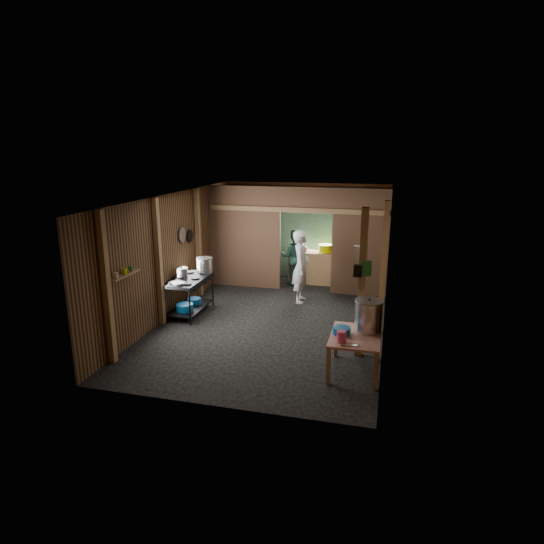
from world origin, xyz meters
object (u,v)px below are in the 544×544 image
(prep_table, at_px, (355,354))
(pink_bucket, at_px, (341,337))
(yellow_tub, at_px, (325,249))
(stove_pot_large, at_px, (205,266))
(cook, at_px, (301,267))
(gas_range, at_px, (189,296))
(stock_pot, at_px, (368,316))

(prep_table, xyz_separation_m, pink_bucket, (-0.19, -0.32, 0.41))
(pink_bucket, bearing_deg, yellow_tub, 100.76)
(stove_pot_large, height_order, cook, cook)
(pink_bucket, height_order, cook, cook)
(prep_table, distance_m, cook, 3.67)
(pink_bucket, xyz_separation_m, cook, (-1.33, 3.61, 0.12))
(gas_range, xyz_separation_m, yellow_tub, (2.52, 3.06, 0.55))
(stove_pot_large, height_order, pink_bucket, stove_pot_large)
(stock_pot, bearing_deg, stove_pot_large, 150.28)
(stock_pot, distance_m, yellow_tub, 4.86)
(stock_pot, height_order, cook, cook)
(cook, bearing_deg, yellow_tub, -16.08)
(stock_pot, xyz_separation_m, cook, (-1.70, 3.04, -0.04))
(prep_table, height_order, cook, cook)
(pink_bucket, distance_m, cook, 3.85)
(stock_pot, relative_size, pink_bucket, 3.07)
(stove_pot_large, bearing_deg, yellow_tub, 47.22)
(prep_table, distance_m, stock_pot, 0.65)
(prep_table, xyz_separation_m, stove_pot_large, (-3.54, 2.37, 0.65))
(stove_pot_large, bearing_deg, cook, 24.53)
(gas_range, height_order, pink_bucket, pink_bucket)
(pink_bucket, bearing_deg, stove_pot_large, 141.19)
(prep_table, bearing_deg, stock_pot, 55.10)
(yellow_tub, bearing_deg, pink_bucket, -79.24)
(gas_range, bearing_deg, prep_table, -26.56)
(yellow_tub, distance_m, cook, 1.66)
(prep_table, relative_size, cook, 0.64)
(prep_table, height_order, yellow_tub, yellow_tub)
(prep_table, xyz_separation_m, stock_pot, (0.18, 0.25, 0.57))
(stock_pot, height_order, pink_bucket, stock_pot)
(stove_pot_large, xyz_separation_m, stock_pot, (3.72, -2.12, -0.08))
(pink_bucket, distance_m, yellow_tub, 5.33)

